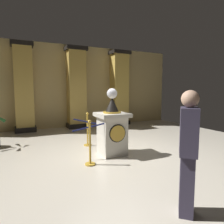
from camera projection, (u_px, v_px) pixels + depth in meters
ground_plane at (115, 150)px, 5.63m from camera, size 10.09×10.09×0.00m
back_wall at (74, 87)px, 9.29m from camera, size 10.09×0.16×3.71m
pedestal_clock at (112, 129)px, 5.24m from camera, size 0.78×0.78×1.73m
stanchion_near at (88, 134)px, 6.09m from camera, size 0.24×0.24×1.02m
stanchion_far at (90, 149)px, 4.51m from camera, size 0.24×0.24×1.03m
velvet_rope at (88, 124)px, 5.25m from camera, size 1.02×1.04×0.22m
column_left at (24, 88)px, 8.09m from camera, size 0.83×0.83×3.56m
column_right at (119, 89)px, 9.93m from camera, size 0.91×0.91×3.56m
column_centre_rear at (76, 88)px, 9.01m from camera, size 0.91×0.91×3.56m
bystander_guest at (188, 150)px, 2.65m from camera, size 0.41×0.41×1.68m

